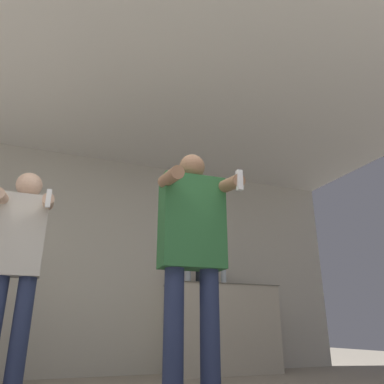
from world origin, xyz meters
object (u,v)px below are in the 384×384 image
object	(u,v)px
bottle_tall_gin	(199,275)
person_man_side	(18,259)
bottle_clear_vodka	(224,275)
bottle_short_whiskey	(179,274)
bottle_green_wine	(187,275)
person_woman_foreground	(193,247)

from	to	relation	value
bottle_tall_gin	person_man_side	xyz separation A→B (m)	(-1.99, -1.05, -0.10)
bottle_clear_vodka	bottle_short_whiskey	bearing A→B (deg)	180.00
bottle_green_wine	bottle_short_whiskey	size ratio (longest dim) A/B	1.01
bottle_clear_vodka	person_woman_foreground	bearing A→B (deg)	-121.64
bottle_green_wine	person_woman_foreground	world-z (taller)	person_woman_foreground
bottle_green_wine	person_woman_foreground	distance (m)	2.05
bottle_clear_vodka	person_woman_foreground	xyz separation A→B (m)	(-1.19, -1.93, -0.11)
bottle_green_wine	person_man_side	size ratio (longest dim) A/B	0.17
bottle_tall_gin	person_woman_foreground	distance (m)	2.11
person_man_side	bottle_short_whiskey	bearing A→B (deg)	31.33
bottle_tall_gin	bottle_green_wine	bearing A→B (deg)	180.00
bottle_green_wine	bottle_clear_vodka	xyz separation A→B (m)	(0.49, -0.00, 0.02)
person_woman_foreground	bottle_short_whiskey	bearing A→B (deg)	73.05
bottle_tall_gin	person_woman_foreground	bearing A→B (deg)	-113.99
person_woman_foreground	person_man_side	bearing A→B (deg)	142.08
bottle_green_wine	person_woman_foreground	size ratio (longest dim) A/B	0.17
bottle_green_wine	bottle_short_whiskey	distance (m)	0.11
bottle_short_whiskey	bottle_green_wine	bearing A→B (deg)	0.00
person_woman_foreground	bottle_green_wine	bearing A→B (deg)	70.11
bottle_short_whiskey	person_man_side	distance (m)	2.01
bottle_clear_vodka	bottle_short_whiskey	distance (m)	0.60
bottle_green_wine	bottle_short_whiskey	xyz separation A→B (m)	(-0.11, 0.00, 0.00)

